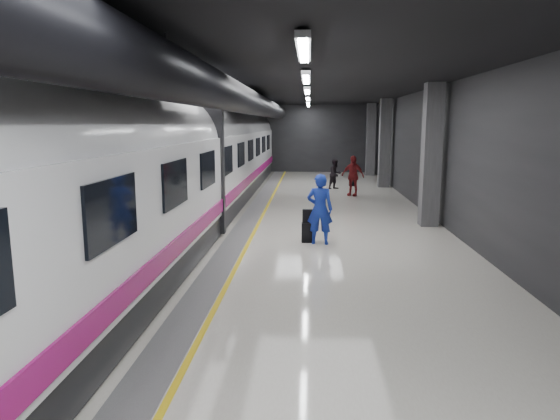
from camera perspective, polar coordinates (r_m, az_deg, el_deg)
name	(u,v)px	position (r m, az deg, el deg)	size (l,w,h in m)	color
ground	(284,237)	(14.46, 0.50, -3.13)	(40.00, 40.00, 0.00)	silver
platform_hall	(277,114)	(15.06, -0.40, 10.95)	(10.02, 40.02, 4.51)	black
train	(171,165)	(14.66, -12.31, 5.01)	(3.05, 38.00, 4.05)	black
traveler_main	(320,209)	(13.54, 4.57, 0.09)	(0.70, 0.46, 1.92)	#181DB4
suitcase_main	(308,233)	(13.83, 3.18, -2.58)	(0.34, 0.21, 0.55)	black
shoulder_bag	(307,216)	(13.77, 3.15, -0.69)	(0.28, 0.15, 0.37)	black
traveler_far_a	(335,174)	(25.19, 6.34, 4.10)	(0.73, 0.57, 1.51)	black
traveler_far_b	(353,176)	(22.92, 8.31, 3.90)	(1.07, 0.45, 1.83)	maroon
suitcase_far	(352,181)	(26.59, 8.27, 3.26)	(0.33, 0.21, 0.49)	black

